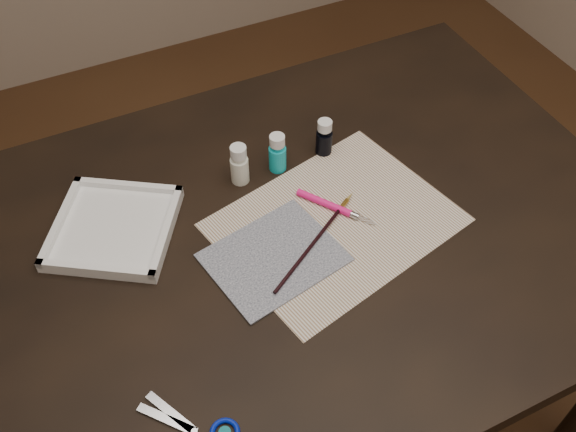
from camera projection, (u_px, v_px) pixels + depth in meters
name	position (u px, v px, depth m)	size (l,w,h in m)	color
ground	(288.00, 413.00, 1.73)	(3.50, 3.50, 0.02)	#422614
table	(288.00, 340.00, 1.44)	(1.30, 0.90, 0.75)	black
paper	(335.00, 222.00, 1.17)	(0.41, 0.31, 0.00)	white
canvas	(274.00, 257.00, 1.12)	(0.22, 0.18, 0.00)	black
paint_bottle_white	(239.00, 164.00, 1.21)	(0.04, 0.04, 0.09)	silver
paint_bottle_cyan	(277.00, 153.00, 1.23)	(0.03, 0.03, 0.08)	#10B0BE
paint_bottle_navy	(324.00, 137.00, 1.27)	(0.03, 0.03, 0.08)	black
paintbrush	(316.00, 239.00, 1.13)	(0.27, 0.01, 0.01)	black
craft_knife	(337.00, 208.00, 1.19)	(0.17, 0.01, 0.01)	#FF187D
scissors	(183.00, 430.00, 0.91)	(0.17, 0.09, 0.01)	silver
palette_tray	(114.00, 227.00, 1.15)	(0.21, 0.21, 0.02)	white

